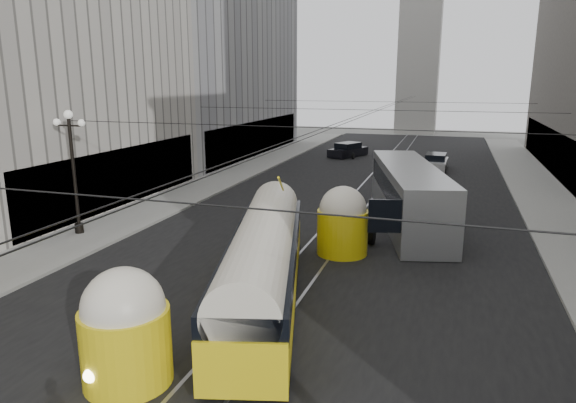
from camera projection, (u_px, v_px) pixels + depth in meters
The scene contains 13 objects.
road at pixel (364, 194), 36.69m from camera, with size 20.00×85.00×0.02m, color black.
sidewalk_left at pixel (230, 176), 43.49m from camera, with size 4.00×72.00×0.15m, color gray.
sidewalk_right at pixel (541, 194), 36.34m from camera, with size 4.00×72.00×0.15m, color gray.
rail_left at pixel (354, 194), 36.91m from camera, with size 0.12×85.00×0.04m, color gray.
rail_right at pixel (375, 195), 36.47m from camera, with size 0.12×85.00×0.04m, color gray.
building_left_far at pixel (204, 18), 53.70m from camera, with size 12.60×28.60×28.60m.
distant_tower at pixel (421, 32), 77.24m from camera, with size 6.00×6.00×31.36m.
lamppost_left_mid at pixel (73, 165), 26.14m from camera, with size 1.86×0.44×6.37m.
catenary at pixel (366, 112), 34.36m from camera, with size 25.00×72.00×0.23m.
streetcar at pixel (264, 259), 18.68m from camera, with size 5.68×14.61×3.28m.
city_bus at pixel (409, 192), 28.84m from camera, with size 5.84×13.47×3.31m.
sedan_white_far at pixel (436, 163), 46.57m from camera, with size 2.13×4.80×1.49m.
sedan_dark_far at pixel (348, 150), 54.63m from camera, with size 3.77×5.16×1.51m.
Camera 1 is at (5.76, -3.27, 7.97)m, focal length 32.00 mm.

